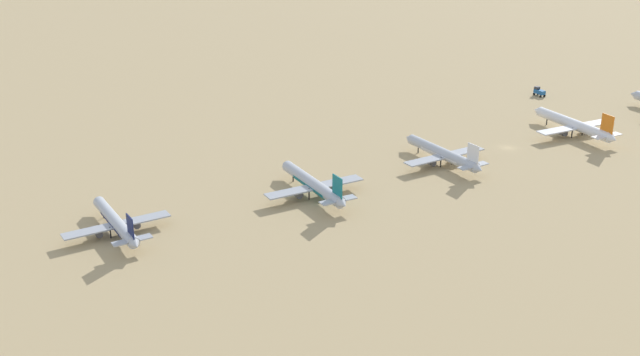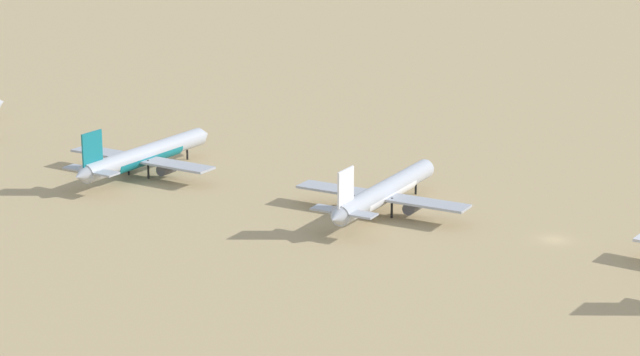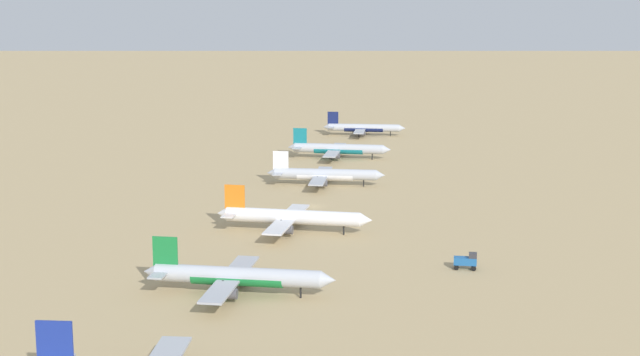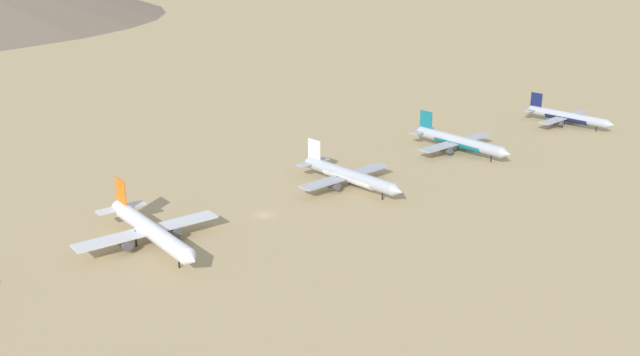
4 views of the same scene
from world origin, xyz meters
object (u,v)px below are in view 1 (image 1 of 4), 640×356
at_px(parked_jet_2, 574,125).
at_px(parked_jet_3, 443,154).
at_px(parked_jet_5, 116,222).
at_px(parked_jet_4, 313,184).
at_px(service_truck, 539,91).

bearing_deg(parked_jet_2, parked_jet_3, 86.34).
height_order(parked_jet_2, parked_jet_5, parked_jet_2).
height_order(parked_jet_4, service_truck, parked_jet_4).
bearing_deg(parked_jet_2, service_truck, -34.88).
bearing_deg(parked_jet_3, service_truck, -66.49).
bearing_deg(parked_jet_4, service_truck, -74.80).
relative_size(parked_jet_4, service_truck, 7.37).
bearing_deg(parked_jet_2, parked_jet_5, 85.88).
distance_m(parked_jet_4, service_truck, 148.04).
height_order(parked_jet_2, parked_jet_4, parked_jet_2).
bearing_deg(parked_jet_3, parked_jet_5, 85.62).
bearing_deg(parked_jet_5, parked_jet_4, -97.06).
bearing_deg(parked_jet_4, parked_jet_2, -92.57).
relative_size(parked_jet_4, parked_jet_5, 1.09).
xyz_separation_m(parked_jet_3, parked_jet_5, (8.40, 109.74, -0.27)).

